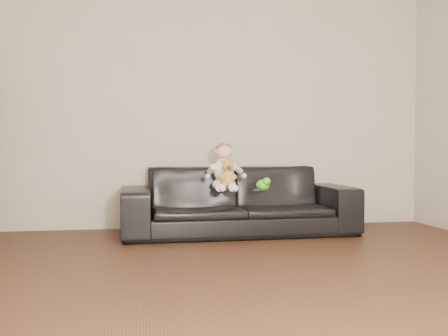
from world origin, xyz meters
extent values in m
plane|color=#3F2416|center=(0.00, 0.00, 0.00)|extent=(5.50, 5.50, 0.00)
plane|color=#BAB09C|center=(0.00, 2.75, 1.30)|extent=(5.00, 0.00, 5.00)
imported|color=black|center=(0.31, 2.25, 0.33)|extent=(2.29, 0.93, 0.66)
ellipsoid|color=#F5CFD6|center=(0.15, 2.14, 0.50)|extent=(0.27, 0.25, 0.12)
ellipsoid|color=white|center=(0.15, 2.16, 0.63)|extent=(0.23, 0.20, 0.24)
sphere|color=beige|center=(0.15, 2.14, 0.82)|extent=(0.19, 0.19, 0.16)
ellipsoid|color=#8C603F|center=(0.15, 2.15, 0.84)|extent=(0.19, 0.19, 0.11)
cylinder|color=#F5CFD6|center=(0.11, 1.99, 0.48)|extent=(0.11, 0.20, 0.08)
cylinder|color=#F5CFD6|center=(0.20, 1.99, 0.48)|extent=(0.11, 0.20, 0.08)
sphere|color=white|center=(0.10, 1.89, 0.48)|extent=(0.08, 0.08, 0.07)
sphere|color=white|center=(0.21, 1.89, 0.48)|extent=(0.08, 0.08, 0.07)
cylinder|color=white|center=(0.03, 2.10, 0.65)|extent=(0.09, 0.17, 0.11)
cylinder|color=white|center=(0.28, 2.10, 0.65)|extent=(0.09, 0.17, 0.11)
ellipsoid|color=gold|center=(0.16, 1.99, 0.57)|extent=(0.17, 0.16, 0.16)
sphere|color=gold|center=(0.16, 1.98, 0.68)|extent=(0.14, 0.14, 0.10)
sphere|color=gold|center=(0.13, 1.99, 0.72)|extent=(0.05, 0.05, 0.04)
sphere|color=gold|center=(0.20, 1.99, 0.72)|extent=(0.05, 0.05, 0.04)
sphere|color=#593819|center=(0.16, 1.93, 0.67)|extent=(0.05, 0.05, 0.04)
ellipsoid|color=#50DD1A|center=(0.53, 2.09, 0.49)|extent=(0.18, 0.19, 0.11)
sphere|color=orange|center=(0.56, 2.12, 0.47)|extent=(0.07, 0.07, 0.07)
cylinder|color=#1831C4|center=(0.49, 2.13, 0.44)|extent=(0.10, 0.10, 0.01)
camera|label=1|loc=(-0.63, -2.59, 0.82)|focal=40.00mm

